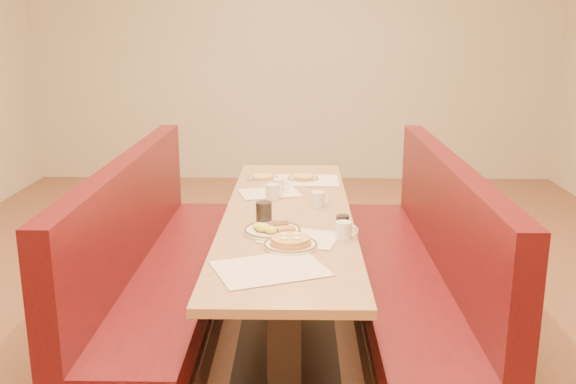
{
  "coord_description": "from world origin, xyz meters",
  "views": [
    {
      "loc": [
        0.06,
        -3.41,
        1.76
      ],
      "look_at": [
        0.0,
        0.07,
        0.85
      ],
      "focal_mm": 40.0,
      "sensor_mm": 36.0,
      "label": 1
    }
  ],
  "objects_px": {
    "soda_tumbler_near": "(264,213)",
    "coffee_mug_a": "(344,230)",
    "coffee_mug_c": "(318,199)",
    "pancake_plate": "(290,243)",
    "coffee_mug_d": "(279,185)",
    "booth_left": "(160,277)",
    "eggs_plate": "(272,230)",
    "coffee_mug_b": "(273,191)",
    "booth_right": "(417,279)",
    "diner_table": "(288,276)",
    "soda_tumbler_mid": "(342,224)"
  },
  "relations": [
    {
      "from": "booth_right",
      "to": "soda_tumbler_near",
      "type": "distance_m",
      "value": 0.98
    },
    {
      "from": "eggs_plate",
      "to": "coffee_mug_c",
      "type": "distance_m",
      "value": 0.55
    },
    {
      "from": "soda_tumbler_near",
      "to": "coffee_mug_a",
      "type": "bearing_deg",
      "value": -30.34
    },
    {
      "from": "soda_tumbler_mid",
      "to": "coffee_mug_c",
      "type": "bearing_deg",
      "value": 102.59
    },
    {
      "from": "booth_right",
      "to": "coffee_mug_b",
      "type": "relative_size",
      "value": 21.78
    },
    {
      "from": "soda_tumbler_mid",
      "to": "booth_right",
      "type": "bearing_deg",
      "value": 37.29
    },
    {
      "from": "pancake_plate",
      "to": "booth_left",
      "type": "bearing_deg",
      "value": 142.97
    },
    {
      "from": "coffee_mug_a",
      "to": "soda_tumbler_near",
      "type": "xyz_separation_m",
      "value": [
        -0.4,
        0.24,
        0.01
      ]
    },
    {
      "from": "pancake_plate",
      "to": "coffee_mug_a",
      "type": "relative_size",
      "value": 2.31
    },
    {
      "from": "eggs_plate",
      "to": "coffee_mug_d",
      "type": "bearing_deg",
      "value": 89.34
    },
    {
      "from": "coffee_mug_a",
      "to": "pancake_plate",
      "type": "bearing_deg",
      "value": -143.61
    },
    {
      "from": "coffee_mug_a",
      "to": "coffee_mug_d",
      "type": "bearing_deg",
      "value": 120.42
    },
    {
      "from": "coffee_mug_b",
      "to": "soda_tumbler_near",
      "type": "distance_m",
      "value": 0.5
    },
    {
      "from": "coffee_mug_d",
      "to": "booth_left",
      "type": "bearing_deg",
      "value": -128.99
    },
    {
      "from": "booth_right",
      "to": "coffee_mug_b",
      "type": "bearing_deg",
      "value": 160.13
    },
    {
      "from": "coffee_mug_b",
      "to": "diner_table",
      "type": "bearing_deg",
      "value": -95.11
    },
    {
      "from": "eggs_plate",
      "to": "soda_tumbler_near",
      "type": "relative_size",
      "value": 2.5
    },
    {
      "from": "coffee_mug_a",
      "to": "soda_tumbler_near",
      "type": "height_order",
      "value": "soda_tumbler_near"
    },
    {
      "from": "booth_left",
      "to": "pancake_plate",
      "type": "distance_m",
      "value": 1.03
    },
    {
      "from": "diner_table",
      "to": "coffee_mug_d",
      "type": "distance_m",
      "value": 0.63
    },
    {
      "from": "booth_right",
      "to": "eggs_plate",
      "type": "distance_m",
      "value": 0.97
    },
    {
      "from": "eggs_plate",
      "to": "soda_tumbler_mid",
      "type": "relative_size",
      "value": 3.24
    },
    {
      "from": "booth_right",
      "to": "soda_tumbler_mid",
      "type": "xyz_separation_m",
      "value": [
        -0.45,
        -0.34,
        0.43
      ]
    },
    {
      "from": "coffee_mug_c",
      "to": "coffee_mug_d",
      "type": "relative_size",
      "value": 1.07
    },
    {
      "from": "booth_left",
      "to": "coffee_mug_d",
      "type": "relative_size",
      "value": 23.41
    },
    {
      "from": "eggs_plate",
      "to": "coffee_mug_a",
      "type": "xyz_separation_m",
      "value": [
        0.36,
        -0.08,
        0.03
      ]
    },
    {
      "from": "booth_right",
      "to": "coffee_mug_c",
      "type": "relative_size",
      "value": 21.89
    },
    {
      "from": "booth_left",
      "to": "soda_tumbler_near",
      "type": "relative_size",
      "value": 21.43
    },
    {
      "from": "coffee_mug_b",
      "to": "booth_left",
      "type": "bearing_deg",
      "value": -177.53
    },
    {
      "from": "coffee_mug_d",
      "to": "soda_tumbler_mid",
      "type": "xyz_separation_m",
      "value": [
        0.34,
        -0.81,
        0.0
      ]
    },
    {
      "from": "pancake_plate",
      "to": "soda_tumbler_mid",
      "type": "xyz_separation_m",
      "value": [
        0.26,
        0.23,
        0.02
      ]
    },
    {
      "from": "diner_table",
      "to": "booth_left",
      "type": "relative_size",
      "value": 1.0
    },
    {
      "from": "eggs_plate",
      "to": "coffee_mug_d",
      "type": "xyz_separation_m",
      "value": [
        0.01,
        0.83,
        0.02
      ]
    },
    {
      "from": "diner_table",
      "to": "coffee_mug_d",
      "type": "bearing_deg",
      "value": 97.7
    },
    {
      "from": "pancake_plate",
      "to": "soda_tumbler_near",
      "type": "relative_size",
      "value": 2.22
    },
    {
      "from": "booth_right",
      "to": "coffee_mug_b",
      "type": "height_order",
      "value": "booth_right"
    },
    {
      "from": "booth_left",
      "to": "coffee_mug_b",
      "type": "relative_size",
      "value": 21.78
    },
    {
      "from": "pancake_plate",
      "to": "coffee_mug_b",
      "type": "xyz_separation_m",
      "value": [
        -0.12,
        0.87,
        0.03
      ]
    },
    {
      "from": "eggs_plate",
      "to": "coffee_mug_d",
      "type": "distance_m",
      "value": 0.83
    },
    {
      "from": "eggs_plate",
      "to": "soda_tumbler_mid",
      "type": "distance_m",
      "value": 0.35
    },
    {
      "from": "coffee_mug_b",
      "to": "soda_tumbler_near",
      "type": "height_order",
      "value": "soda_tumbler_near"
    },
    {
      "from": "soda_tumbler_near",
      "to": "soda_tumbler_mid",
      "type": "distance_m",
      "value": 0.43
    },
    {
      "from": "pancake_plate",
      "to": "coffee_mug_a",
      "type": "bearing_deg",
      "value": 26.93
    },
    {
      "from": "coffee_mug_c",
      "to": "pancake_plate",
      "type": "bearing_deg",
      "value": -97.67
    },
    {
      "from": "eggs_plate",
      "to": "coffee_mug_d",
      "type": "relative_size",
      "value": 2.73
    },
    {
      "from": "diner_table",
      "to": "eggs_plate",
      "type": "xyz_separation_m",
      "value": [
        -0.07,
        -0.36,
        0.39
      ]
    },
    {
      "from": "diner_table",
      "to": "coffee_mug_c",
      "type": "relative_size",
      "value": 21.89
    },
    {
      "from": "soda_tumbler_near",
      "to": "coffee_mug_b",
      "type": "bearing_deg",
      "value": 86.98
    },
    {
      "from": "coffee_mug_a",
      "to": "coffee_mug_d",
      "type": "height_order",
      "value": "coffee_mug_a"
    },
    {
      "from": "pancake_plate",
      "to": "coffee_mug_c",
      "type": "relative_size",
      "value": 2.27
    }
  ]
}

